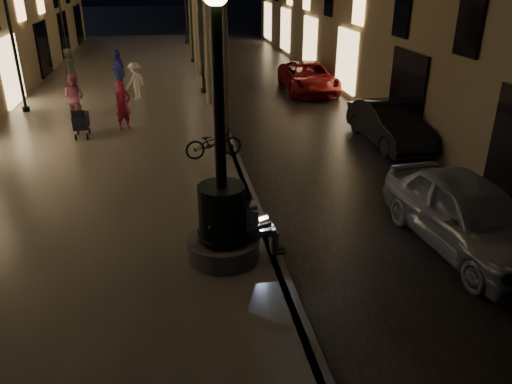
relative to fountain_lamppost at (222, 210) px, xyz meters
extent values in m
plane|color=black|center=(1.00, 13.00, -1.21)|extent=(120.00, 120.00, 0.00)
cube|color=black|center=(4.00, 13.00, -1.20)|extent=(6.00, 45.00, 0.02)
cube|color=slate|center=(-3.00, 13.00, -1.11)|extent=(8.00, 45.00, 0.20)
cube|color=#59595B|center=(1.00, 13.00, -1.11)|extent=(0.25, 45.00, 0.20)
cylinder|color=#59595B|center=(0.00, 0.00, -0.81)|extent=(1.40, 1.40, 0.40)
cylinder|color=black|center=(0.00, 0.00, -0.06)|extent=(0.90, 0.90, 1.10)
torus|color=black|center=(0.00, 0.00, -0.51)|extent=(1.04, 1.04, 0.10)
torus|color=black|center=(0.00, 0.00, 0.34)|extent=(0.89, 0.89, 0.09)
cylinder|color=black|center=(0.00, 0.00, 2.09)|extent=(0.20, 0.20, 3.20)
cube|color=gray|center=(0.55, 0.00, -0.52)|extent=(0.35, 0.24, 0.18)
cube|color=white|center=(0.49, 0.00, -0.19)|extent=(0.44, 0.26, 0.56)
sphere|color=tan|center=(0.46, 0.00, 0.17)|extent=(0.21, 0.21, 0.21)
sphere|color=black|center=(0.45, 0.00, 0.21)|extent=(0.21, 0.21, 0.21)
cube|color=gray|center=(0.79, -0.09, -0.52)|extent=(0.45, 0.13, 0.14)
cube|color=gray|center=(0.79, 0.09, -0.52)|extent=(0.45, 0.13, 0.14)
cube|color=gray|center=(1.00, -0.09, -0.77)|extent=(0.13, 0.12, 0.49)
cube|color=gray|center=(1.00, 0.09, -0.77)|extent=(0.13, 0.12, 0.49)
cube|color=black|center=(1.10, -0.09, -1.00)|extent=(0.26, 0.10, 0.03)
cube|color=black|center=(1.10, 0.09, -1.00)|extent=(0.26, 0.10, 0.03)
cube|color=black|center=(0.81, 0.00, -0.44)|extent=(0.24, 0.32, 0.02)
cube|color=black|center=(0.65, 0.00, -0.34)|extent=(0.09, 0.32, 0.21)
cube|color=#B2D1FE|center=(0.66, 0.00, -0.34)|extent=(0.06, 0.29, 0.18)
cylinder|color=#6B604C|center=(0.75, 6.00, 1.49)|extent=(0.28, 0.28, 5.00)
cylinder|color=#6B604C|center=(0.80, 12.00, 1.54)|extent=(0.28, 0.28, 5.10)
cylinder|color=#6B604C|center=(0.70, 18.00, 1.44)|extent=(0.28, 0.28, 4.90)
cylinder|color=#6B604C|center=(0.78, 24.00, 1.59)|extent=(0.28, 0.28, 5.20)
cylinder|color=black|center=(0.70, 6.00, -0.91)|extent=(0.28, 0.28, 0.20)
cylinder|color=black|center=(0.70, 6.00, 1.19)|extent=(0.12, 0.12, 4.40)
cylinder|color=black|center=(0.70, 14.00, -0.91)|extent=(0.28, 0.28, 0.20)
cylinder|color=black|center=(0.70, 14.00, 1.19)|extent=(0.12, 0.12, 4.40)
cylinder|color=black|center=(0.70, 22.00, -0.91)|extent=(0.28, 0.28, 0.20)
cylinder|color=black|center=(0.70, 22.00, 1.19)|extent=(0.12, 0.12, 4.40)
cylinder|color=black|center=(0.70, 30.00, -0.91)|extent=(0.28, 0.28, 0.20)
cylinder|color=black|center=(0.70, 30.00, 1.19)|extent=(0.12, 0.12, 4.40)
cylinder|color=black|center=(-6.40, 12.00, -0.91)|extent=(0.28, 0.28, 0.20)
cylinder|color=black|center=(-6.40, 12.00, 1.19)|extent=(0.12, 0.12, 4.40)
cylinder|color=black|center=(-6.40, 22.00, -0.91)|extent=(0.28, 0.28, 0.20)
cylinder|color=black|center=(-6.40, 22.00, 1.19)|extent=(0.12, 0.12, 4.40)
cube|color=black|center=(-3.75, 8.25, -0.45)|extent=(0.48, 0.78, 0.46)
cube|color=black|center=(-3.74, 7.89, -0.14)|extent=(0.41, 0.19, 0.30)
cylinder|color=black|center=(-3.93, 7.93, -0.91)|extent=(0.05, 0.21, 0.20)
cylinder|color=black|center=(-3.56, 7.94, -0.91)|extent=(0.05, 0.21, 0.20)
cylinder|color=black|center=(-3.95, 8.55, -0.91)|extent=(0.05, 0.21, 0.20)
cylinder|color=black|center=(-3.58, 8.56, -0.91)|extent=(0.05, 0.21, 0.20)
cylinder|color=black|center=(-3.76, 8.65, -0.04)|extent=(0.04, 0.46, 0.28)
imported|color=#989B9F|center=(5.00, -0.16, -0.45)|extent=(2.14, 4.60, 1.52)
imported|color=black|center=(6.20, 6.41, -0.53)|extent=(1.55, 4.18, 1.37)
imported|color=maroon|center=(5.59, 14.23, -0.54)|extent=(2.44, 4.91, 1.34)
imported|color=#CE294C|center=(-2.42, 8.95, -0.18)|extent=(0.73, 0.67, 1.66)
imported|color=#CC6C8D|center=(-4.24, 10.40, -0.15)|extent=(1.01, 0.91, 1.72)
imported|color=white|center=(-2.22, 13.33, -0.24)|extent=(1.08, 1.14, 1.55)
imported|color=#293098|center=(-2.96, 14.27, -0.04)|extent=(0.93, 1.23, 1.95)
imported|color=#36363B|center=(-5.52, 17.42, -0.20)|extent=(0.54, 0.81, 1.62)
imported|color=black|center=(0.35, 5.60, -0.57)|extent=(1.78, 0.88, 0.89)
camera|label=1|loc=(-0.81, -8.34, 4.15)|focal=35.00mm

